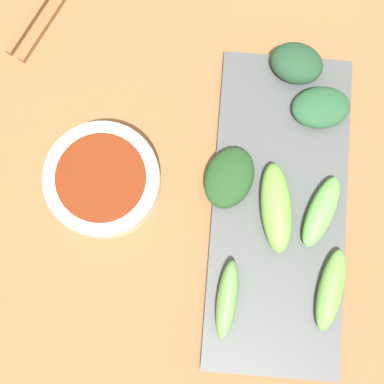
# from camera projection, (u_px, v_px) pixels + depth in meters

# --- Properties ---
(tabletop) EXTENTS (2.10, 2.10, 0.02)m
(tabletop) POSITION_uv_depth(u_px,v_px,m) (219.00, 207.00, 0.60)
(tabletop) COLOR olive
(tabletop) RESTS_ON ground
(sauce_bowl) EXTENTS (0.12, 0.12, 0.04)m
(sauce_bowl) POSITION_uv_depth(u_px,v_px,m) (104.00, 181.00, 0.57)
(sauce_bowl) COLOR white
(sauce_bowl) RESTS_ON tabletop
(serving_plate) EXTENTS (0.14, 0.34, 0.01)m
(serving_plate) POSITION_uv_depth(u_px,v_px,m) (279.00, 207.00, 0.58)
(serving_plate) COLOR #4A4F4F
(serving_plate) RESTS_ON tabletop
(broccoli_leafy_0) EXTENTS (0.07, 0.06, 0.03)m
(broccoli_leafy_0) POSITION_uv_depth(u_px,v_px,m) (297.00, 63.00, 0.59)
(broccoli_leafy_0) COLOR #21472C
(broccoli_leafy_0) RESTS_ON serving_plate
(broccoli_leafy_1) EXTENTS (0.07, 0.06, 0.02)m
(broccoli_leafy_1) POSITION_uv_depth(u_px,v_px,m) (321.00, 107.00, 0.58)
(broccoli_leafy_1) COLOR #275734
(broccoli_leafy_1) RESTS_ON serving_plate
(broccoli_stalk_2) EXTENTS (0.03, 0.08, 0.03)m
(broccoli_stalk_2) POSITION_uv_depth(u_px,v_px,m) (227.00, 299.00, 0.55)
(broccoli_stalk_2) COLOR #69AA56
(broccoli_stalk_2) RESTS_ON serving_plate
(broccoli_stalk_3) EXTENTS (0.04, 0.10, 0.03)m
(broccoli_stalk_3) POSITION_uv_depth(u_px,v_px,m) (276.00, 205.00, 0.56)
(broccoli_stalk_3) COLOR #70B347
(broccoli_stalk_3) RESTS_ON serving_plate
(broccoli_stalk_4) EXTENTS (0.05, 0.08, 0.02)m
(broccoli_stalk_4) POSITION_uv_depth(u_px,v_px,m) (321.00, 211.00, 0.57)
(broccoli_stalk_4) COLOR #66BC53
(broccoli_stalk_4) RESTS_ON serving_plate
(broccoli_stalk_5) EXTENTS (0.04, 0.09, 0.02)m
(broccoli_stalk_5) POSITION_uv_depth(u_px,v_px,m) (331.00, 290.00, 0.56)
(broccoli_stalk_5) COLOR #679E49
(broccoli_stalk_5) RESTS_ON serving_plate
(broccoli_leafy_6) EXTENTS (0.07, 0.08, 0.02)m
(broccoli_leafy_6) POSITION_uv_depth(u_px,v_px,m) (229.00, 177.00, 0.57)
(broccoli_leafy_6) COLOR #20471F
(broccoli_leafy_6) RESTS_ON serving_plate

